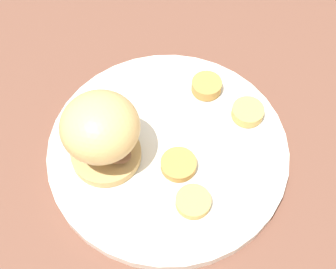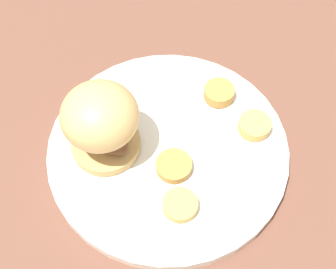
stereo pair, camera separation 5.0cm
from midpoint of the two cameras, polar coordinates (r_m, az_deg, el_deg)
ground_plane at (r=0.54m, az=-2.67°, el=-2.52°), size 4.00×4.00×0.00m
dinner_plate at (r=0.53m, az=-2.70°, el=-2.04°), size 0.27×0.27×0.02m
sandwich at (r=0.49m, az=-11.12°, el=-0.13°), size 0.08×0.09×0.09m
potato_round_0 at (r=0.49m, az=0.14°, el=-8.43°), size 0.04×0.04×0.01m
potato_round_1 at (r=0.51m, az=-1.54°, el=-3.91°), size 0.04×0.04×0.01m
potato_round_2 at (r=0.56m, az=2.18°, el=5.75°), size 0.04×0.04×0.01m
potato_round_3 at (r=0.54m, az=7.11°, el=2.53°), size 0.04×0.04×0.01m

